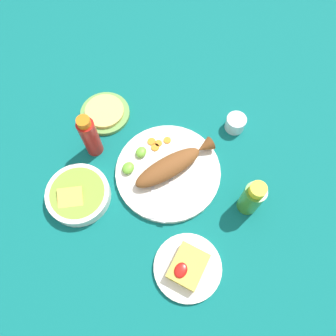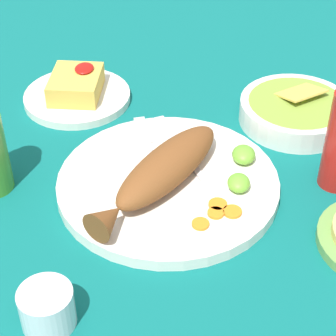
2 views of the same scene
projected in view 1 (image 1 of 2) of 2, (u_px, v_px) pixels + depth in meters
ground_plane at (168, 173)px, 1.00m from camera, size 4.00×4.00×0.00m
main_plate at (168, 172)px, 0.99m from camera, size 0.32×0.32×0.02m
fried_fish at (172, 165)px, 0.96m from camera, size 0.25×0.18×0.05m
fork_near at (168, 196)px, 0.95m from camera, size 0.18×0.07×0.00m
fork_far at (153, 192)px, 0.95m from camera, size 0.17×0.10×0.00m
carrot_slice_near at (167, 140)px, 1.02m from camera, size 0.02×0.02×0.00m
carrot_slice_mid at (155, 147)px, 1.01m from camera, size 0.03×0.03×0.00m
carrot_slice_far at (158, 143)px, 1.02m from camera, size 0.02×0.02×0.00m
carrot_slice_extra at (152, 142)px, 1.02m from camera, size 0.03×0.03×0.00m
lime_wedge_main at (141, 152)px, 1.00m from camera, size 0.04×0.03×0.02m
lime_wedge_side at (128, 168)px, 0.97m from camera, size 0.04×0.03×0.02m
hot_sauce_bottle_red at (90, 136)px, 0.96m from camera, size 0.05×0.05×0.17m
hot_sauce_bottle_green at (252, 198)px, 0.89m from camera, size 0.06×0.06×0.14m
salt_cup at (235, 124)px, 1.04m from camera, size 0.06×0.06×0.05m
side_plate_fries at (188, 268)px, 0.88m from camera, size 0.18×0.18×0.01m
fries_pile at (188, 266)px, 0.86m from camera, size 0.10×0.08×0.04m
guacamole_bowl at (78, 195)px, 0.95m from camera, size 0.18×0.18×0.05m
tortilla_plate at (105, 113)px, 1.08m from camera, size 0.16×0.16×0.01m
tortilla_stack at (104, 111)px, 1.06m from camera, size 0.13×0.13×0.01m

